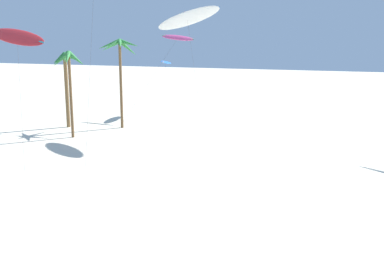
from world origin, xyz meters
TOP-DOWN VIEW (x-y plane):
  - palm_tree_0 at (-22.05, 40.65)m, footprint 3.42×3.65m
  - palm_tree_1 at (-25.89, 45.32)m, footprint 3.50×3.28m
  - palm_tree_2 at (-19.67, 47.09)m, footprint 5.30×5.13m
  - flying_kite_0 at (-16.11, 56.46)m, footprint 6.28×10.48m
  - flying_kite_2 at (-21.75, 32.67)m, footprint 7.41×5.57m
  - flying_kite_7 at (-18.02, 56.96)m, footprint 2.40×7.66m
  - flying_kite_8 at (-10.65, 45.39)m, footprint 8.26×6.06m

SIDE VIEW (x-z plane):
  - palm_tree_1 at x=-25.89m, z-range 2.49..11.43m
  - flying_kite_7 at x=-18.02m, z-range 3.41..11.13m
  - palm_tree_0 at x=-22.05m, z-range 3.00..12.26m
  - palm_tree_2 at x=-19.67m, z-range 3.80..14.27m
  - flying_kite_0 at x=-16.11m, z-range 4.94..16.14m
  - flying_kite_2 at x=-21.75m, z-range 4.76..16.57m
  - flying_kite_8 at x=-10.65m, z-range 5.44..19.65m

